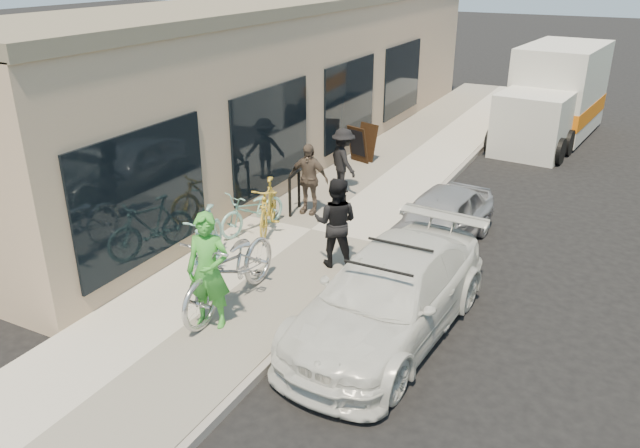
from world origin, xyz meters
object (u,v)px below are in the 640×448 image
at_px(tandem_bike, 231,269).
at_px(sedan_white, 389,295).
at_px(cruiser_bike_c, 268,207).
at_px(bystander_b, 308,179).
at_px(cruiser_bike_a, 206,240).
at_px(sedan_silver, 439,220).
at_px(sandwich_board, 362,143).
at_px(moving_truck, 554,98).
at_px(bike_rack, 294,188).
at_px(man_standing, 336,222).
at_px(woman_rider, 208,271).
at_px(bystander_a, 343,160).
at_px(cruiser_bike_b, 253,210).

bearing_deg(tandem_bike, sedan_white, 12.66).
distance_m(cruiser_bike_c, bystander_b, 1.28).
relative_size(cruiser_bike_a, bystander_b, 1.16).
bearing_deg(sedan_silver, bystander_b, -176.03).
bearing_deg(sandwich_board, sedan_silver, -31.06).
distance_m(moving_truck, cruiser_bike_a, 12.92).
xyz_separation_m(bike_rack, man_standing, (1.87, -1.84, 0.28)).
relative_size(moving_truck, woman_rider, 3.28).
relative_size(sedan_white, cruiser_bike_c, 2.64).
height_order(moving_truck, man_standing, moving_truck).
bearing_deg(bike_rack, cruiser_bike_c, -87.83).
bearing_deg(cruiser_bike_c, man_standing, -42.95).
height_order(sandwich_board, woman_rider, woman_rider).
height_order(bike_rack, sedan_white, sedan_white).
bearing_deg(man_standing, sedan_white, 124.03).
xyz_separation_m(sedan_white, bystander_a, (-3.06, 4.90, 0.26)).
distance_m(sedan_white, sedan_silver, 3.30).
xyz_separation_m(man_standing, cruiser_bike_b, (-2.11, 0.59, -0.38)).
bearing_deg(cruiser_bike_a, sedan_silver, 23.64).
relative_size(sedan_silver, woman_rider, 1.85).
distance_m(woman_rider, cruiser_bike_a, 1.92).
height_order(sedan_white, cruiser_bike_a, sedan_white).
xyz_separation_m(moving_truck, cruiser_bike_c, (-3.78, -10.47, -0.56)).
bearing_deg(cruiser_bike_c, moving_truck, 48.48).
xyz_separation_m(sedan_white, cruiser_bike_a, (-3.51, 0.29, 0.04)).
distance_m(sedan_white, moving_truck, 12.62).
bearing_deg(sedan_silver, moving_truck, 91.47).
relative_size(woman_rider, bystander_a, 1.19).
height_order(moving_truck, woman_rider, moving_truck).
bearing_deg(cruiser_bike_c, bystander_b, 57.56).
relative_size(sedan_white, cruiser_bike_a, 2.57).
distance_m(sedan_white, bystander_b, 4.62).
relative_size(tandem_bike, cruiser_bike_b, 1.46).
distance_m(cruiser_bike_a, cruiser_bike_c, 1.84).
height_order(sedan_silver, cruiser_bike_a, cruiser_bike_a).
height_order(woman_rider, bystander_a, woman_rider).
distance_m(bike_rack, cruiser_bike_a, 2.96).
relative_size(tandem_bike, woman_rider, 1.35).
xyz_separation_m(sandwich_board, moving_truck, (4.01, 5.39, 0.58)).
height_order(bike_rack, woman_rider, woman_rider).
distance_m(tandem_bike, cruiser_bike_c, 2.89).
xyz_separation_m(woman_rider, bystander_b, (-0.82, 4.55, -0.13)).
relative_size(cruiser_bike_b, cruiser_bike_c, 0.96).
distance_m(bike_rack, sedan_silver, 3.17).
distance_m(sedan_white, cruiser_bike_a, 3.52).
height_order(cruiser_bike_a, cruiser_bike_c, cruiser_bike_a).
bearing_deg(cruiser_bike_b, sedan_white, -14.28).
bearing_deg(sedan_silver, man_standing, -119.29).
relative_size(sandwich_board, tandem_bike, 0.41).
bearing_deg(woman_rider, sedan_white, 10.94).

